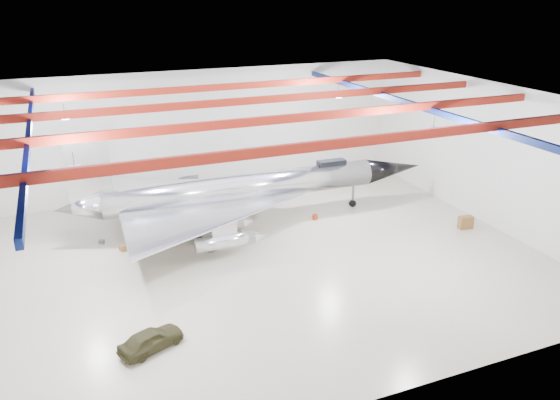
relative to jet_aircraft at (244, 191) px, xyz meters
name	(u,v)px	position (x,y,z in m)	size (l,w,h in m)	color
floor	(244,262)	(-2.19, -6.36, -2.69)	(40.00, 40.00, 0.00)	#C0B699
wall_back	(188,133)	(-2.19, 8.64, 2.81)	(40.00, 40.00, 0.00)	silver
wall_right	(486,153)	(17.81, -6.36, 2.81)	(30.00, 30.00, 0.00)	silver
ceiling	(240,102)	(-2.19, -6.36, 8.31)	(40.00, 40.00, 0.00)	#0A0F38
ceiling_structure	(240,112)	(-2.19, -6.36, 7.64)	(39.50, 29.50, 1.08)	maroon
jet_aircraft	(244,191)	(0.00, 0.00, 0.00)	(30.03, 17.57, 8.19)	silver
jeep	(151,339)	(-9.72, -13.75, -2.10)	(1.39, 3.45, 1.18)	#38351C
desk	(466,222)	(15.58, -7.57, -2.18)	(1.10, 0.55, 1.01)	brown
crate_ply	(124,248)	(-9.53, -1.47, -2.48)	(0.59, 0.47, 0.41)	olive
toolbox_red	(189,213)	(-3.69, 3.32, -2.53)	(0.44, 0.35, 0.31)	#A42810
engine_drum	(211,249)	(-3.85, -4.03, -2.47)	(0.48, 0.48, 0.43)	#59595B
parts_bin	(253,212)	(1.23, 1.49, -2.51)	(0.51, 0.41, 0.36)	olive
crate_small	(101,242)	(-10.93, 0.36, -2.55)	(0.39, 0.31, 0.27)	#59595B
tool_chest	(315,217)	(5.53, -1.50, -2.49)	(0.45, 0.45, 0.40)	#A42810
oil_barrel	(236,230)	(-1.22, -1.57, -2.47)	(0.61, 0.49, 0.43)	olive
spares_box	(219,206)	(-0.99, 3.75, -2.50)	(0.42, 0.42, 0.38)	#59595B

